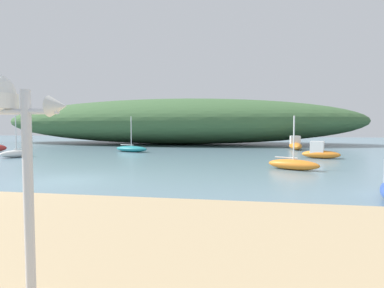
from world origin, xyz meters
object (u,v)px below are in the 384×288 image
Objects in this scene: sailboat_by_sandbar at (17,153)px; sailboat_west_reach at (131,149)px; mast_structure at (5,114)px; motorboat_mid_channel at (320,152)px; sailboat_inner_mooring at (293,164)px; motorboat_east_reach at (295,144)px.

sailboat_west_reach is at bearing 43.77° from sailboat_by_sandbar.
mast_structure is 1.00× the size of motorboat_mid_channel.
sailboat_inner_mooring is (5.53, 14.78, -2.27)m from mast_structure.
motorboat_mid_channel is 9.10m from motorboat_east_reach.
motorboat_east_reach is at bearing 28.65° from sailboat_by_sandbar.
sailboat_by_sandbar is (-14.56, 18.37, -2.26)m from mast_structure.
motorboat_mid_channel is 7.37m from sailboat_inner_mooring.
mast_structure reaches higher than motorboat_east_reach.
sailboat_west_reach reaches higher than mast_structure.
sailboat_west_reach is (6.86, 6.57, -0.02)m from sailboat_by_sandbar.
sailboat_by_sandbar is 1.14× the size of motorboat_mid_channel.
sailboat_inner_mooring is 16.06m from motorboat_east_reach.
sailboat_west_reach is at bearing 142.50° from sailboat_inner_mooring.
sailboat_by_sandbar is at bearing 128.40° from mast_structure.
sailboat_by_sandbar is at bearing -172.04° from motorboat_mid_channel.
sailboat_west_reach is at bearing 168.20° from motorboat_mid_channel.
motorboat_east_reach is at bearing 92.75° from motorboat_mid_channel.
sailboat_inner_mooring is 0.80× the size of motorboat_east_reach.
sailboat_inner_mooring is at bearing -37.50° from sailboat_west_reach.
motorboat_mid_channel is (8.38, 21.58, -2.12)m from mast_structure.
mast_structure is at bearing -51.60° from sailboat_by_sandbar.
motorboat_east_reach is at bearing 81.35° from sailboat_inner_mooring.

